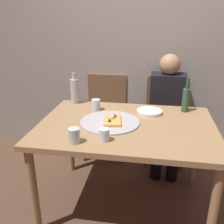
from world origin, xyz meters
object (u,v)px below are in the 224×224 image
dining_table (126,134)px  wine_glass (104,135)px  pizza_slice_last (112,120)px  beer_bottle (186,99)px  pizza_tray (110,122)px  wine_bottle (75,91)px  guest_in_sweater (167,108)px  tumbler_far (96,105)px  plate_stack (149,112)px  tumbler_near (74,136)px  chair_left (105,110)px  chair_right (166,114)px

dining_table → wine_glass: wine_glass is taller
pizza_slice_last → dining_table: bearing=1.0°
pizza_slice_last → beer_bottle: bearing=31.2°
pizza_tray → pizza_slice_last: pizza_slice_last is taller
dining_table → wine_bottle: 0.70m
pizza_slice_last → wine_bottle: (-0.42, 0.40, 0.10)m
pizza_slice_last → beer_bottle: (0.58, 0.35, 0.09)m
pizza_slice_last → guest_in_sweater: 0.86m
wine_bottle → beer_bottle: bearing=-3.1°
wine_bottle → guest_in_sweater: 0.95m
pizza_slice_last → tumbler_far: 0.31m
dining_table → pizza_tray: bearing=179.9°
pizza_tray → plate_stack: plate_stack is taller
tumbler_near → guest_in_sweater: 1.26m
chair_left → chair_right: bearing=-180.0°
dining_table → guest_in_sweater: (0.34, 0.72, -0.03)m
tumbler_near → chair_right: chair_right is taller
pizza_slice_last → chair_left: bearing=104.4°
chair_left → guest_in_sweater: size_ratio=0.77×
wine_bottle → plate_stack: bearing=-12.1°
tumbler_near → guest_in_sweater: (0.64, 1.07, -0.16)m
wine_bottle → chair_right: (0.87, 0.47, -0.36)m
wine_glass → wine_bottle: bearing=120.8°
dining_table → guest_in_sweater: 0.79m
dining_table → beer_bottle: bearing=36.8°
pizza_tray → wine_bottle: bearing=135.1°
pizza_slice_last → plate_stack: size_ratio=1.11×
pizza_tray → tumbler_far: bearing=123.6°
wine_bottle → wine_glass: size_ratio=3.36×
tumbler_near → plate_stack: size_ratio=0.47×
wine_bottle → plate_stack: wine_bottle is taller
tumbler_far → chair_left: bearing=93.6°
plate_stack → chair_left: size_ratio=0.24×
dining_table → pizza_slice_last: size_ratio=5.61×
wine_bottle → beer_bottle: size_ratio=0.97×
pizza_slice_last → chair_left: chair_left is taller
tumbler_near → chair_right: (0.64, 1.23, -0.29)m
dining_table → tumbler_near: (-0.30, -0.36, 0.13)m
pizza_slice_last → chair_left: 0.94m
dining_table → chair_left: 0.94m
pizza_tray → chair_right: 1.02m
dining_table → pizza_tray: 0.16m
beer_bottle → tumbler_far: (-0.76, -0.10, -0.06)m
tumbler_near → plate_stack: bearing=52.3°
pizza_tray → plate_stack: (0.30, 0.25, 0.01)m
beer_bottle → plate_stack: beer_bottle is taller
wine_bottle → tumbler_near: (0.23, -0.76, -0.07)m
pizza_tray → tumbler_near: size_ratio=4.57×
tumbler_near → chair_left: 1.26m
chair_left → chair_right: same height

